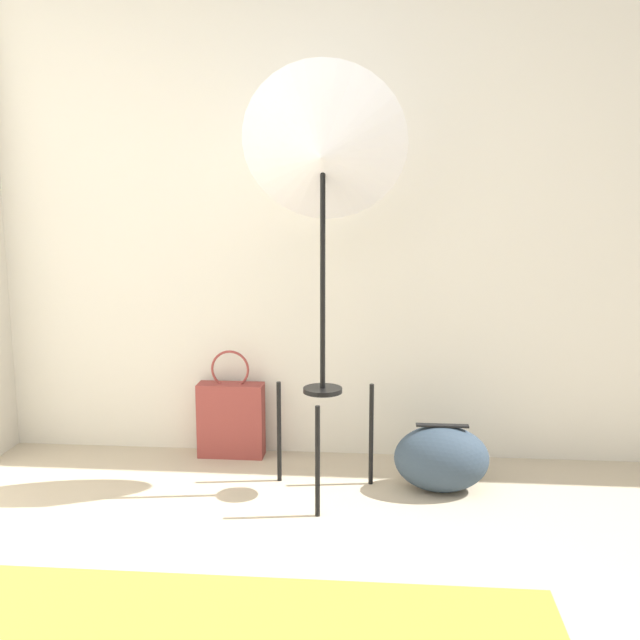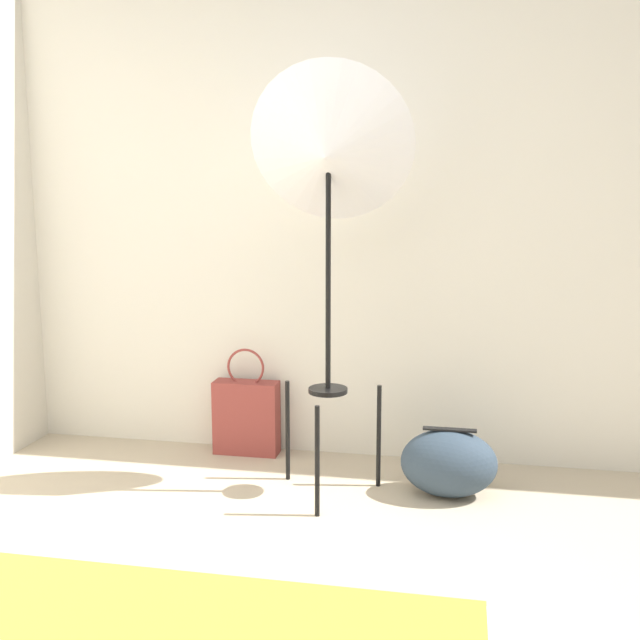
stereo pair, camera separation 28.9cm
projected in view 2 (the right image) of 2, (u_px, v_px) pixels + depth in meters
The scene contains 4 objects.
wall_back at pixel (287, 190), 3.60m from camera, with size 8.00×0.05×2.60m.
photo_umbrella at pixel (328, 155), 3.00m from camera, with size 0.69×0.46×1.80m.
tote_bag at pixel (246, 416), 3.71m from camera, with size 0.32×0.12×0.53m.
duffel_bag at pixel (449, 463), 3.20m from camera, with size 0.41×0.29×0.30m.
Camera 2 is at (0.85, -1.42, 1.30)m, focal length 42.00 mm.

